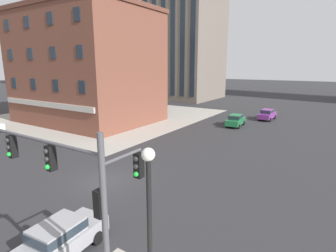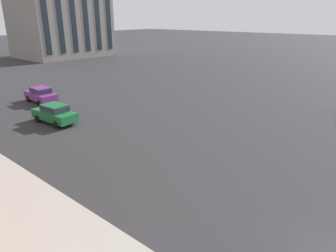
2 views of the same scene
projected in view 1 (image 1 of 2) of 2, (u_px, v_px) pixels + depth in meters
name	position (u px, v px, depth m)	size (l,w,h in m)	color
ground_plane	(105.00, 181.00, 19.84)	(320.00, 320.00, 0.00)	#2D2D30
sidewalk_far_corner	(107.00, 115.00, 46.81)	(32.00, 32.00, 0.02)	#A8A399
traffic_signal_main	(82.00, 194.00, 8.96)	(6.62, 2.09, 6.50)	#4C4C51
street_lamp_corner_near	(150.00, 233.00, 7.33)	(0.36, 0.36, 6.32)	black
car_main_northbound_near	(267.00, 114.00, 42.42)	(2.07, 4.49, 1.68)	#7A3389
car_main_northbound_far	(60.00, 238.00, 11.84)	(2.18, 4.54, 1.68)	#99999E
car_main_southbound_far	(236.00, 120.00, 37.84)	(2.10, 4.50, 1.68)	#1E6B3D
storefront_block_near_corner	(87.00, 67.00, 40.51)	(20.10, 14.93, 16.50)	brown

